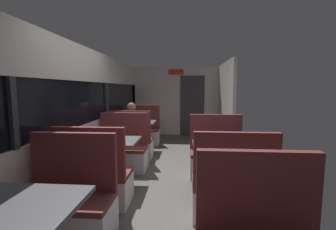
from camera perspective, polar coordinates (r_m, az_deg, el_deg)
name	(u,v)px	position (r m, az deg, el deg)	size (l,w,h in m)	color
ground_plane	(165,186)	(3.95, -0.80, -17.11)	(3.30, 9.20, 0.02)	#514F4C
carriage_window_panel_left	(76,117)	(4.05, -21.76, -0.55)	(0.09, 8.48, 2.30)	beige
carriage_end_bulkhead	(178,102)	(7.81, 2.40, 3.35)	(2.90, 0.11, 2.30)	beige
carriage_aisle_panel_right	(225,104)	(6.71, 14.01, 2.73)	(0.08, 2.40, 2.30)	beige
dining_table_near_window	(19,216)	(2.16, -33.04, -20.26)	(0.90, 0.70, 0.74)	#9E9EA3
bench_near_window_facing_entry	(68,208)	(2.82, -23.42, -20.28)	(0.95, 0.50, 1.10)	silver
dining_table_mid_window	(111,146)	(3.93, -14.03, -7.43)	(0.90, 0.70, 0.74)	#9E9EA3
bench_mid_window_facing_end	(95,181)	(3.40, -17.72, -15.31)	(0.95, 0.50, 1.10)	silver
bench_mid_window_facing_entry	(123,153)	(4.65, -11.18, -9.12)	(0.95, 0.50, 1.10)	silver
dining_table_far_window	(137,126)	(5.92, -7.62, -2.60)	(0.90, 0.70, 0.74)	#9E9EA3
bench_far_window_facing_end	(131,144)	(5.31, -9.14, -7.11)	(0.95, 0.50, 1.10)	silver
bench_far_window_facing_entry	(143,132)	(6.65, -6.32, -4.29)	(0.95, 0.50, 1.10)	silver
dining_table_rear_aisle	(223,151)	(3.58, 13.47, -8.77)	(0.90, 0.70, 0.74)	#9E9EA3
bench_rear_aisle_facing_end	(232,192)	(3.04, 15.48, -17.92)	(0.95, 0.50, 1.10)	silver
bench_rear_aisle_facing_entry	(216,158)	(4.33, 11.89, -10.31)	(0.95, 0.50, 1.10)	silver
seated_passenger	(132,134)	(5.33, -9.00, -4.75)	(0.47, 0.55, 1.26)	#26262D
coffee_cup_primary	(111,137)	(3.92, -14.00, -5.26)	(0.07, 0.07, 0.09)	#B23333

